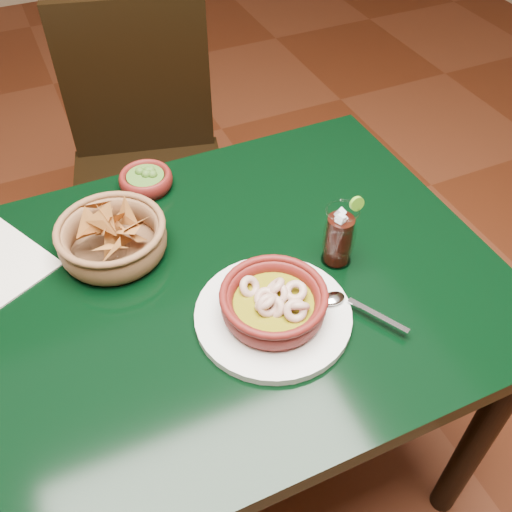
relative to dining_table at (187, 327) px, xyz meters
name	(u,v)px	position (x,y,z in m)	size (l,w,h in m)	color
ground	(207,469)	(0.00, 0.00, -0.65)	(7.00, 7.00, 0.00)	#471C0C
dining_table	(187,327)	(0.00, 0.00, 0.00)	(1.20, 0.80, 0.75)	black
dining_chair	(148,163)	(0.12, 0.71, -0.12)	(0.54, 0.54, 0.97)	black
shrimp_plate	(274,306)	(0.13, -0.12, 0.13)	(0.33, 0.28, 0.08)	silver
chip_basket	(112,238)	(-0.08, 0.16, 0.14)	(0.24, 0.24, 0.14)	brown
guacamole_ramekin	(146,179)	(0.03, 0.33, 0.12)	(0.14, 0.14, 0.05)	#54120F
cola_drink	(339,236)	(0.30, -0.04, 0.16)	(0.13, 0.13, 0.15)	white
glass_ashtray	(98,251)	(-0.12, 0.16, 0.11)	(0.13, 0.13, 0.03)	white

